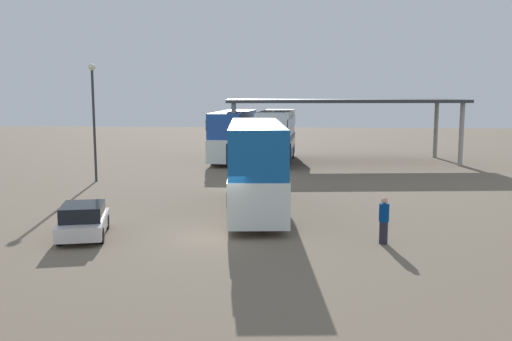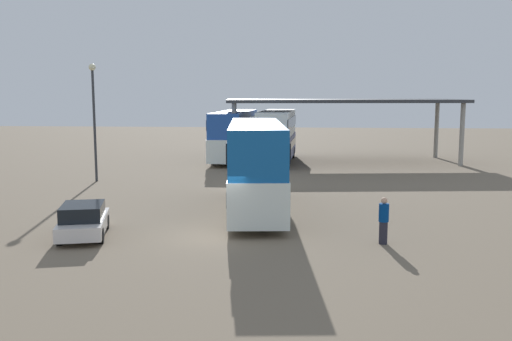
{
  "view_description": "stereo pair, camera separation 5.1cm",
  "coord_description": "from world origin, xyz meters",
  "px_view_note": "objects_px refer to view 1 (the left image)",
  "views": [
    {
      "loc": [
        3.27,
        -21.85,
        5.73
      ],
      "look_at": [
        1.25,
        4.68,
        2.0
      ],
      "focal_mm": 39.29,
      "sensor_mm": 36.0,
      "label": 1
    },
    {
      "loc": [
        3.32,
        -21.85,
        5.73
      ],
      "look_at": [
        1.25,
        4.68,
        2.0
      ],
      "focal_mm": 39.29,
      "sensor_mm": 36.0,
      "label": 2
    }
  ],
  "objects_px": {
    "double_decker_near_canopy": "(234,133)",
    "lamppost_tall": "(93,108)",
    "double_decker_mid_row": "(277,134)",
    "pedestrian_waiting": "(384,221)",
    "double_decker_main": "(256,163)",
    "parked_hatchback": "(83,220)"
  },
  "relations": [
    {
      "from": "double_decker_main",
      "to": "lamppost_tall",
      "type": "xyz_separation_m",
      "value": [
        -11.03,
        8.4,
        2.41
      ]
    },
    {
      "from": "double_decker_near_canopy",
      "to": "pedestrian_waiting",
      "type": "height_order",
      "value": "double_decker_near_canopy"
    },
    {
      "from": "double_decker_near_canopy",
      "to": "double_decker_mid_row",
      "type": "xyz_separation_m",
      "value": [
        3.66,
        -1.51,
        0.05
      ]
    },
    {
      "from": "double_decker_main",
      "to": "pedestrian_waiting",
      "type": "distance_m",
      "value": 7.75
    },
    {
      "from": "parked_hatchback",
      "to": "lamppost_tall",
      "type": "bearing_deg",
      "value": 3.96
    },
    {
      "from": "parked_hatchback",
      "to": "lamppost_tall",
      "type": "xyz_separation_m",
      "value": [
        -4.55,
        13.77,
        4.08
      ]
    },
    {
      "from": "double_decker_main",
      "to": "parked_hatchback",
      "type": "relative_size",
      "value": 2.66
    },
    {
      "from": "lamppost_tall",
      "to": "pedestrian_waiting",
      "type": "height_order",
      "value": "lamppost_tall"
    },
    {
      "from": "double_decker_main",
      "to": "double_decker_near_canopy",
      "type": "distance_m",
      "value": 20.96
    },
    {
      "from": "double_decker_main",
      "to": "pedestrian_waiting",
      "type": "xyz_separation_m",
      "value": [
        5.29,
        -5.49,
        -1.44
      ]
    },
    {
      "from": "parked_hatchback",
      "to": "pedestrian_waiting",
      "type": "relative_size",
      "value": 2.26
    },
    {
      "from": "double_decker_mid_row",
      "to": "lamppost_tall",
      "type": "height_order",
      "value": "lamppost_tall"
    },
    {
      "from": "pedestrian_waiting",
      "to": "double_decker_mid_row",
      "type": "bearing_deg",
      "value": -41.44
    },
    {
      "from": "lamppost_tall",
      "to": "double_decker_mid_row",
      "type": "bearing_deg",
      "value": 43.72
    },
    {
      "from": "lamppost_tall",
      "to": "pedestrian_waiting",
      "type": "xyz_separation_m",
      "value": [
        16.32,
        -13.88,
        -3.85
      ]
    },
    {
      "from": "double_decker_near_canopy",
      "to": "lamppost_tall",
      "type": "distance_m",
      "value": 14.65
    },
    {
      "from": "lamppost_tall",
      "to": "pedestrian_waiting",
      "type": "distance_m",
      "value": 21.77
    },
    {
      "from": "double_decker_near_canopy",
      "to": "double_decker_mid_row",
      "type": "bearing_deg",
      "value": -110.03
    },
    {
      "from": "double_decker_main",
      "to": "lamppost_tall",
      "type": "relative_size",
      "value": 1.44
    },
    {
      "from": "double_decker_main",
      "to": "double_decker_near_canopy",
      "type": "height_order",
      "value": "double_decker_main"
    },
    {
      "from": "double_decker_mid_row",
      "to": "pedestrian_waiting",
      "type": "height_order",
      "value": "double_decker_mid_row"
    },
    {
      "from": "double_decker_near_canopy",
      "to": "double_decker_mid_row",
      "type": "height_order",
      "value": "double_decker_mid_row"
    }
  ]
}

